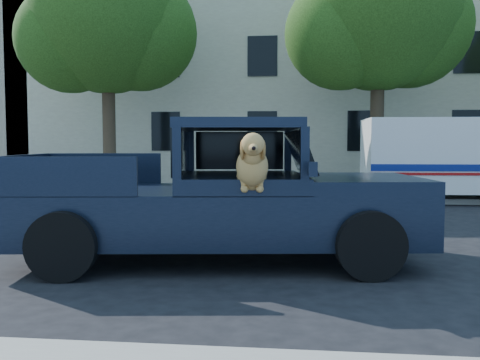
% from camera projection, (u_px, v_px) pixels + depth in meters
% --- Properties ---
extents(ground, '(120.00, 120.00, 0.00)m').
position_uv_depth(ground, '(141.00, 251.00, 8.53)').
color(ground, black).
rests_on(ground, ground).
extents(far_sidewalk, '(60.00, 4.00, 0.15)m').
position_uv_depth(far_sidewalk, '(223.00, 193.00, 17.64)').
color(far_sidewalk, gray).
rests_on(far_sidewalk, ground).
extents(lane_stripes, '(21.60, 0.14, 0.01)m').
position_uv_depth(lane_stripes, '(276.00, 222.00, 11.68)').
color(lane_stripes, silver).
rests_on(lane_stripes, ground).
extents(street_tree_left, '(6.00, 5.20, 8.60)m').
position_uv_depth(street_tree_left, '(109.00, 25.00, 18.11)').
color(street_tree_left, '#332619').
rests_on(street_tree_left, ground).
extents(street_tree_mid, '(6.00, 5.20, 8.60)m').
position_uv_depth(street_tree_mid, '(380.00, 18.00, 17.11)').
color(street_tree_mid, '#332619').
rests_on(street_tree_mid, ground).
extents(building_main, '(26.00, 6.00, 9.00)m').
position_uv_depth(building_main, '(311.00, 82.00, 24.24)').
color(building_main, beige).
rests_on(building_main, ground).
extents(pickup_truck, '(5.96, 3.16, 2.05)m').
position_uv_depth(pickup_truck, '(213.00, 214.00, 7.76)').
color(pickup_truck, black).
rests_on(pickup_truck, ground).
extents(mail_truck, '(4.48, 2.38, 2.42)m').
position_uv_depth(mail_truck, '(439.00, 166.00, 15.39)').
color(mail_truck, silver).
rests_on(mail_truck, ground).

